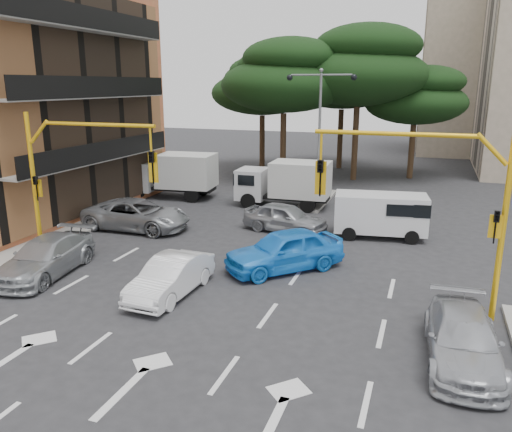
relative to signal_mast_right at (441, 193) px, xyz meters
The scene contains 20 objects.
ground 8.08m from the signal_mast_right, 163.69° to the right, with size 120.00×120.00×0.00m, color #28282B.
median_strip 16.03m from the signal_mast_right, 115.91° to the left, with size 1.40×6.00×0.15m, color gray.
apartment_beige_far 42.69m from the signal_mast_right, 81.67° to the left, with size 16.20×12.15×16.70m.
pine_left_near 22.98m from the signal_mast_right, 118.29° to the left, with size 9.15×9.15×10.23m.
pine_center 23.13m from the signal_mast_right, 104.66° to the left, with size 9.98×9.98×11.16m.
pine_left_far 27.79m from the signal_mast_right, 119.84° to the left, with size 8.32×8.32×9.30m.
pine_right 24.14m from the signal_mast_right, 94.17° to the left, with size 7.49×7.49×8.37m.
pine_back 28.30m from the signal_mast_right, 106.03° to the left, with size 9.15×9.15×10.23m.
signal_mast_right is the anchor object (origin of this frame).
signal_mast_left 13.61m from the signal_mast_right, behind, with size 5.79×0.37×6.00m.
street_lamp_center 15.65m from the signal_mast_right, 115.91° to the left, with size 4.16×0.36×7.77m.
car_white_hatch 9.17m from the signal_mast_right, 169.44° to the right, with size 1.41×4.03×1.33m, color white.
car_blue_compact 6.57m from the signal_mast_right, 159.50° to the left, with size 1.90×4.71×1.61m, color #1B80E4.
car_silver_wagon 14.29m from the signal_mast_right, behind, with size 1.96×4.81×1.40m, color #9DA1A5.
car_silver_cross_a 15.16m from the signal_mast_right, 160.26° to the left, with size 2.48×5.37×1.49m, color gray.
car_silver_cross_b 10.33m from the signal_mast_right, 134.26° to the left, with size 1.68×4.17×1.42m, color #9A9DA2.
car_silver_parked 4.39m from the signal_mast_right, 74.15° to the right, with size 1.80×4.43×1.29m, color #ADAFB5.
van_white 8.55m from the signal_mast_right, 107.30° to the left, with size 1.90×4.20×2.10m, color silver, non-canonical shape.
box_truck_a 20.00m from the signal_mast_right, 142.77° to the left, with size 2.40×5.72×2.81m, color silver, non-canonical shape.
box_truck_b 14.84m from the signal_mast_right, 124.97° to the left, with size 2.32×5.52×2.72m, color silver, non-canonical shape.
Camera 1 is at (6.41, -13.66, 7.07)m, focal length 35.00 mm.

